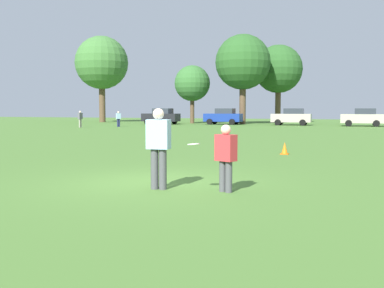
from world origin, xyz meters
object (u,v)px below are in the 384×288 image
object	(u,v)px
player_thrower	(159,144)
parked_car_center	(292,117)
player_defender	(226,155)
parked_car_near_left	(161,116)
frisbee	(194,144)
bystander_far_jogger	(118,118)
bystander_field_marshal	(80,118)
parked_car_mid_right	(363,117)
parked_car_mid_left	(224,116)
traffic_cone	(285,148)

from	to	relation	value
player_thrower	parked_car_center	distance (m)	41.11
player_defender	parked_car_near_left	size ratio (longest dim) A/B	0.34
frisbee	bystander_far_jogger	size ratio (longest dim) A/B	0.18
parked_car_center	bystander_far_jogger	world-z (taller)	parked_car_center
bystander_far_jogger	bystander_field_marshal	size ratio (longest dim) A/B	0.96
parked_car_near_left	parked_car_mid_right	size ratio (longest dim) A/B	1.00
player_thrower	bystander_far_jogger	world-z (taller)	player_thrower
player_defender	parked_car_center	world-z (taller)	parked_car_center
parked_car_mid_left	parked_car_near_left	bearing A→B (deg)	-167.26
bystander_field_marshal	parked_car_center	bearing A→B (deg)	35.15
parked_car_mid_left	parked_car_mid_right	distance (m)	14.83
bystander_field_marshal	parked_car_near_left	bearing A→B (deg)	72.07
traffic_cone	player_thrower	bearing A→B (deg)	-99.35
parked_car_near_left	player_thrower	bearing A→B (deg)	-66.30
frisbee	bystander_far_jogger	distance (m)	36.40
traffic_cone	bystander_far_jogger	xyz separation A→B (m)	(-19.63, 22.04, 0.64)
parked_car_mid_left	parked_car_mid_right	size ratio (longest dim) A/B	1.00
parked_car_near_left	player_defender	bearing A→B (deg)	-64.39
player_defender	parked_car_center	xyz separation A→B (m)	(-4.10, 40.85, 0.11)
player_thrower	bystander_field_marshal	size ratio (longest dim) A/B	1.13
player_thrower	parked_car_mid_left	world-z (taller)	parked_car_mid_left
parked_car_mid_left	parked_car_center	size ratio (longest dim) A/B	1.00
parked_car_mid_left	bystander_field_marshal	xyz separation A→B (m)	(-10.59, -12.64, -0.03)
parked_car_near_left	bystander_far_jogger	bearing A→B (deg)	-96.39
bystander_field_marshal	parked_car_mid_right	bearing A→B (deg)	25.77
parked_car_center	player_thrower	bearing A→B (deg)	-86.37
traffic_cone	parked_car_center	world-z (taller)	parked_car_center
player_defender	frisbee	xyz separation A→B (m)	(-0.62, -0.31, 0.23)
traffic_cone	parked_car_center	xyz separation A→B (m)	(-4.06, 32.18, 0.69)
parked_car_mid_right	player_defender	bearing A→B (deg)	-94.41
frisbee	parked_car_mid_right	distance (m)	40.78
parked_car_mid_left	bystander_field_marshal	bearing A→B (deg)	-129.96
frisbee	bystander_field_marshal	bearing A→B (deg)	127.43
player_defender	bystander_far_jogger	world-z (taller)	bystander_far_jogger
bystander_far_jogger	player_defender	bearing A→B (deg)	-57.36
player_defender	parked_car_center	distance (m)	41.05
traffic_cone	frisbee	bearing A→B (deg)	-93.71
traffic_cone	parked_car_center	size ratio (longest dim) A/B	0.11
player_defender	bystander_field_marshal	size ratio (longest dim) A/B	0.91
player_thrower	bystander_far_jogger	size ratio (longest dim) A/B	1.17
frisbee	parked_car_mid_right	xyz separation A→B (m)	(3.73, 40.61, -0.12)
traffic_cone	parked_car_near_left	distance (m)	35.70
player_defender	bystander_field_marshal	world-z (taller)	bystander_field_marshal
parked_car_mid_right	bystander_field_marshal	world-z (taller)	parked_car_mid_right
traffic_cone	parked_car_near_left	bearing A→B (deg)	121.58
player_defender	traffic_cone	distance (m)	8.69
traffic_cone	parked_car_center	bearing A→B (deg)	97.19
player_thrower	frisbee	bearing A→B (deg)	-8.55
player_defender	bystander_field_marshal	bearing A→B (deg)	128.51
frisbee	bystander_far_jogger	bearing A→B (deg)	121.55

